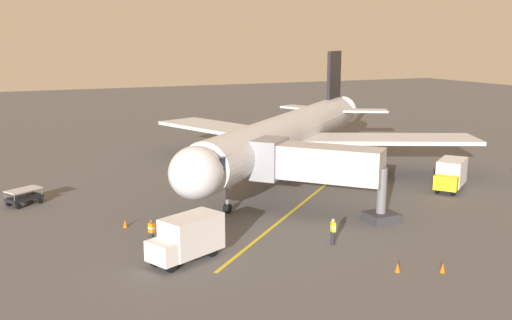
{
  "coord_description": "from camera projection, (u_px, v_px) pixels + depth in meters",
  "views": [
    {
      "loc": [
        25.3,
        48.66,
        12.72
      ],
      "look_at": [
        6.35,
        6.03,
        3.0
      ],
      "focal_mm": 40.39,
      "sensor_mm": 36.0,
      "label": 1
    }
  ],
  "objects": [
    {
      "name": "apron_lead_in_line",
      "position": [
        320.0,
        189.0,
        50.1
      ],
      "size": [
        29.43,
        27.45,
        0.01
      ],
      "primitive_type": "cube",
      "rotation": [
        0.0,
        0.0,
        -0.82
      ],
      "color": "yellow",
      "rests_on": "ground"
    },
    {
      "name": "box_truck_portside",
      "position": [
        187.0,
        238.0,
        33.67
      ],
      "size": [
        4.99,
        3.71,
        2.62
      ],
      "color": "white",
      "rests_on": "ground"
    },
    {
      "name": "ground_crew_wing_walker",
      "position": [
        378.0,
        180.0,
        49.75
      ],
      "size": [
        0.45,
        0.35,
        1.71
      ],
      "color": "#23232D",
      "rests_on": "ground"
    },
    {
      "name": "ground_crew_marshaller",
      "position": [
        152.0,
        232.0,
        36.15
      ],
      "size": [
        0.41,
        0.47,
        1.71
      ],
      "color": "#23232D",
      "rests_on": "ground"
    },
    {
      "name": "baggage_cart_rear_apron",
      "position": [
        24.0,
        197.0,
        45.27
      ],
      "size": [
        2.95,
        2.52,
        1.27
      ],
      "color": "black",
      "rests_on": "ground"
    },
    {
      "name": "ground_crew_loader",
      "position": [
        333.0,
        231.0,
        36.36
      ],
      "size": [
        0.33,
        0.44,
        1.71
      ],
      "color": "#23232D",
      "rests_on": "ground"
    },
    {
      "name": "ground_plane",
      "position": [
        290.0,
        173.0,
        56.19
      ],
      "size": [
        220.0,
        220.0,
        0.0
      ],
      "primitive_type": "plane",
      "color": "#565659"
    },
    {
      "name": "box_truck_starboard_side",
      "position": [
        451.0,
        174.0,
        49.66
      ],
      "size": [
        4.85,
        4.31,
        2.62
      ],
      "color": "yellow",
      "rests_on": "ground"
    },
    {
      "name": "airplane",
      "position": [
        290.0,
        133.0,
        54.91
      ],
      "size": [
        33.37,
        32.76,
        11.5
      ],
      "color": "silver",
      "rests_on": "ground"
    },
    {
      "name": "safety_cone_nose_right",
      "position": [
        125.0,
        224.0,
        39.85
      ],
      "size": [
        0.32,
        0.32,
        0.55
      ],
      "primitive_type": "cone",
      "color": "#F2590F",
      "rests_on": "ground"
    },
    {
      "name": "jet_bridge",
      "position": [
        307.0,
        163.0,
        42.74
      ],
      "size": [
        9.26,
        9.7,
        5.4
      ],
      "color": "#B7B7BC",
      "rests_on": "ground"
    },
    {
      "name": "safety_cone_wing_port",
      "position": [
        398.0,
        267.0,
        32.17
      ],
      "size": [
        0.32,
        0.32,
        0.55
      ],
      "primitive_type": "cone",
      "color": "#F2590F",
      "rests_on": "ground"
    },
    {
      "name": "safety_cone_nose_left",
      "position": [
        443.0,
        268.0,
        32.12
      ],
      "size": [
        0.32,
        0.32,
        0.55
      ],
      "primitive_type": "cone",
      "color": "#F2590F",
      "rests_on": "ground"
    }
  ]
}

